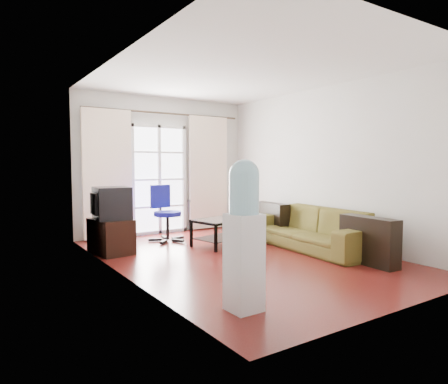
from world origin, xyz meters
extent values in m
plane|color=maroon|center=(0.00, 0.00, 0.00)|extent=(5.20, 5.20, 0.00)
plane|color=white|center=(0.00, 0.00, 2.70)|extent=(5.20, 5.20, 0.00)
cube|color=silver|center=(0.00, 2.60, 1.35)|extent=(3.60, 0.02, 2.70)
cube|color=silver|center=(0.00, -2.60, 1.35)|extent=(3.60, 0.02, 2.70)
cube|color=silver|center=(-1.80, 0.00, 1.35)|extent=(0.02, 5.20, 2.70)
cube|color=silver|center=(1.80, 0.00, 1.35)|extent=(0.02, 5.20, 2.70)
cube|color=white|center=(-0.15, 2.56, 1.07)|extent=(1.01, 0.02, 2.04)
cube|color=white|center=(-0.15, 2.54, 1.07)|extent=(1.16, 0.06, 2.15)
cylinder|color=#4C3F2D|center=(0.00, 2.50, 2.38)|extent=(3.30, 0.04, 0.04)
cube|color=#FFE8CD|center=(-1.20, 2.48, 1.20)|extent=(0.90, 0.07, 2.35)
cube|color=#FFE8CD|center=(0.95, 2.48, 1.20)|extent=(0.90, 0.07, 2.35)
cube|color=gray|center=(0.80, 2.50, 0.33)|extent=(0.64, 0.12, 0.64)
imported|color=brown|center=(1.31, -0.18, 0.33)|extent=(2.41, 1.23, 0.67)
cube|color=silver|center=(0.32, 0.86, 0.45)|extent=(1.24, 0.87, 0.01)
cube|color=black|center=(0.32, 0.86, 0.14)|extent=(1.17, 0.79, 0.01)
cube|color=black|center=(-0.14, 0.46, 0.23)|extent=(0.05, 0.05, 0.45)
cube|color=black|center=(0.90, 0.68, 0.23)|extent=(0.05, 0.05, 0.45)
cube|color=black|center=(-0.27, 1.03, 0.23)|extent=(0.05, 0.05, 0.45)
cube|color=black|center=(0.78, 1.25, 0.23)|extent=(0.05, 0.05, 0.45)
imported|color=#308434|center=(0.42, 0.78, 0.48)|extent=(0.23, 0.23, 0.05)
imported|color=maroon|center=(0.45, 0.74, 0.47)|extent=(0.34, 0.34, 0.02)
cube|color=black|center=(0.47, 0.86, 0.47)|extent=(0.18, 0.06, 0.02)
cube|color=black|center=(-1.53, 1.31, 0.27)|extent=(0.57, 0.78, 0.53)
cube|color=black|center=(-1.51, 1.29, 0.78)|extent=(0.53, 0.57, 0.50)
cube|color=#0C19E5|center=(-1.26, 1.28, 0.78)|extent=(0.04, 0.43, 0.37)
cube|color=black|center=(-1.72, 1.31, 0.78)|extent=(0.18, 0.38, 0.32)
cylinder|color=black|center=(-0.38, 1.69, 0.25)|extent=(0.06, 0.06, 0.51)
cylinder|color=navy|center=(-0.38, 1.69, 0.50)|extent=(0.49, 0.49, 0.08)
cube|color=navy|center=(-0.42, 1.91, 0.80)|extent=(0.40, 0.12, 0.42)
cube|color=silver|center=(-1.25, -1.78, 0.46)|extent=(0.29, 0.29, 0.92)
cylinder|color=#92CDE3|center=(-1.25, -1.78, 1.10)|extent=(0.28, 0.28, 0.37)
sphere|color=#92CDE3|center=(-1.25, -1.78, 1.28)|extent=(0.28, 0.28, 0.28)
cube|color=black|center=(-1.11, -1.78, 0.77)|extent=(0.04, 0.12, 0.10)
camera|label=1|loc=(-3.44, -4.75, 1.38)|focal=32.00mm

